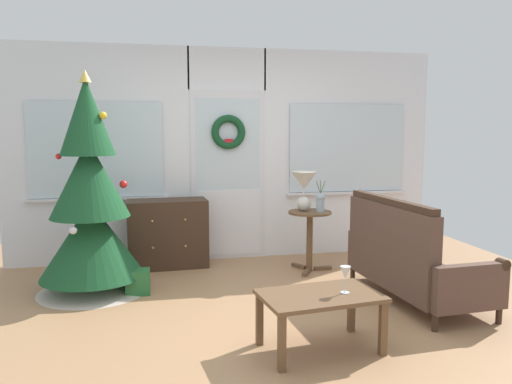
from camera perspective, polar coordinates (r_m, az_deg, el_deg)
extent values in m
plane|color=#AD7F56|center=(4.29, 0.80, -14.29)|extent=(6.76, 6.76, 0.00)
cube|color=white|center=(6.05, -17.81, 3.97)|extent=(2.15, 0.08, 2.55)
cube|color=white|center=(6.45, 10.26, 4.36)|extent=(2.15, 0.08, 2.55)
cube|color=white|center=(6.10, -3.38, 13.96)|extent=(0.94, 0.08, 0.50)
cube|color=silver|center=(6.04, -3.24, 1.91)|extent=(0.90, 0.05, 2.05)
cube|color=white|center=(6.10, -3.18, -3.50)|extent=(0.78, 0.02, 0.80)
cube|color=silver|center=(6.00, -3.24, 5.47)|extent=(0.78, 0.01, 1.10)
cube|color=silver|center=(5.98, -17.90, 4.66)|extent=(1.50, 0.01, 1.10)
cube|color=silver|center=(6.40, 10.47, 5.00)|extent=(1.50, 0.01, 1.10)
cube|color=silver|center=(6.02, -17.71, -0.77)|extent=(1.59, 0.06, 0.03)
cube|color=silver|center=(6.43, 10.40, -0.08)|extent=(1.59, 0.06, 0.03)
torus|color=#164424|center=(5.96, -3.20, 6.90)|extent=(0.41, 0.09, 0.41)
cube|color=red|center=(5.95, -3.17, 5.65)|extent=(0.10, 0.02, 0.10)
cylinder|color=#4C331E|center=(5.17, -18.22, -9.52)|extent=(0.10, 0.10, 0.24)
cone|color=beige|center=(5.19, -18.19, -10.26)|extent=(1.06, 1.06, 0.10)
cone|color=#194C28|center=(5.07, -18.39, -5.18)|extent=(0.99, 0.99, 0.74)
cone|color=#194C28|center=(4.99, -18.65, 1.47)|extent=(0.75, 0.75, 0.74)
cone|color=#194C28|center=(4.97, -18.92, 8.27)|extent=(0.51, 0.51, 0.74)
cone|color=#E0BC4C|center=(4.99, -19.09, 12.51)|extent=(0.12, 0.12, 0.12)
sphere|color=red|center=(5.02, -21.78, 3.83)|extent=(0.06, 0.06, 0.06)
sphere|color=gold|center=(5.03, -22.24, -2.56)|extent=(0.06, 0.06, 0.06)
sphere|color=silver|center=(4.71, -20.29, -4.17)|extent=(0.07, 0.07, 0.07)
sphere|color=#264CB2|center=(5.27, -17.40, 1.03)|extent=(0.07, 0.07, 0.07)
sphere|color=red|center=(5.05, -15.02, 0.88)|extent=(0.08, 0.08, 0.08)
sphere|color=gold|center=(4.90, -17.20, 8.42)|extent=(0.07, 0.07, 0.07)
cube|color=#3D281C|center=(5.82, -10.14, -4.70)|extent=(0.92, 0.47, 0.78)
sphere|color=tan|center=(5.55, -11.86, -3.30)|extent=(0.03, 0.03, 0.03)
sphere|color=tan|center=(5.58, -8.16, -3.17)|extent=(0.03, 0.03, 0.03)
sphere|color=tan|center=(5.61, -11.78, -6.32)|extent=(0.03, 0.03, 0.03)
sphere|color=tan|center=(5.64, -8.10, -6.18)|extent=(0.03, 0.03, 0.03)
cylinder|color=#3D281C|center=(4.60, 26.17, -12.60)|extent=(0.05, 0.05, 0.14)
cylinder|color=#3D281C|center=(5.69, 16.54, -8.48)|extent=(0.05, 0.05, 0.14)
cylinder|color=#3D281C|center=(4.24, 19.91, -13.95)|extent=(0.05, 0.05, 0.14)
cylinder|color=#3D281C|center=(5.40, 11.06, -9.14)|extent=(0.05, 0.05, 0.14)
cube|color=brown|center=(4.92, 18.03, -9.26)|extent=(0.82, 1.41, 0.14)
cube|color=brown|center=(4.67, 15.12, -5.21)|extent=(0.22, 1.37, 0.62)
cube|color=#3D281C|center=(4.61, 15.25, -1.08)|extent=(0.18, 1.34, 0.06)
cube|color=brown|center=(4.33, 23.47, -10.08)|extent=(0.67, 0.14, 0.38)
cylinder|color=#3D281C|center=(4.47, 26.51, -7.45)|extent=(0.10, 0.10, 0.09)
cube|color=brown|center=(5.49, 13.88, -6.15)|extent=(0.67, 0.14, 0.38)
cylinder|color=#3D281C|center=(5.60, 16.53, -4.20)|extent=(0.10, 0.10, 0.09)
cylinder|color=brown|center=(5.53, 6.22, -2.35)|extent=(0.48, 0.48, 0.02)
cylinder|color=brown|center=(5.59, 6.18, -5.78)|extent=(0.07, 0.07, 0.65)
cube|color=brown|center=(5.72, 7.69, -8.68)|extent=(0.20, 0.05, 0.04)
cube|color=brown|center=(5.77, 4.96, -8.49)|extent=(0.14, 0.20, 0.04)
cube|color=brown|center=(5.52, 5.77, -9.23)|extent=(0.14, 0.20, 0.04)
sphere|color=silver|center=(5.53, 5.52, -1.35)|extent=(0.16, 0.16, 0.16)
cylinder|color=silver|center=(5.52, 5.54, -0.02)|extent=(0.02, 0.02, 0.06)
cone|color=silver|center=(5.50, 5.55, 1.32)|extent=(0.28, 0.28, 0.20)
cylinder|color=#99ADBC|center=(5.49, 7.42, -1.46)|extent=(0.09, 0.09, 0.16)
sphere|color=#99ADBC|center=(5.48, 7.43, -0.63)|extent=(0.10, 0.10, 0.10)
cylinder|color=#4C7042|center=(5.46, 7.25, 0.41)|extent=(0.07, 0.01, 0.17)
cylinder|color=#4C7042|center=(5.47, 7.45, 0.41)|extent=(0.01, 0.01, 0.18)
cylinder|color=#4C7042|center=(5.47, 7.65, 0.42)|extent=(0.07, 0.01, 0.17)
cube|color=brown|center=(3.61, 7.40, -11.75)|extent=(0.90, 0.63, 0.03)
cube|color=brown|center=(3.36, 2.98, -17.00)|extent=(0.05, 0.05, 0.38)
cube|color=brown|center=(3.69, 14.42, -14.97)|extent=(0.05, 0.05, 0.38)
cube|color=brown|center=(3.74, 0.40, -14.43)|extent=(0.05, 0.05, 0.38)
cube|color=brown|center=(4.04, 10.92, -12.91)|extent=(0.05, 0.05, 0.38)
cylinder|color=silver|center=(3.65, 10.20, -11.32)|extent=(0.06, 0.06, 0.01)
cylinder|color=silver|center=(3.63, 10.22, -10.54)|extent=(0.01, 0.01, 0.10)
cone|color=silver|center=(3.61, 10.25, -9.10)|extent=(0.08, 0.08, 0.09)
cube|color=#266633|center=(4.99, -13.44, -10.02)|extent=(0.23, 0.21, 0.23)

